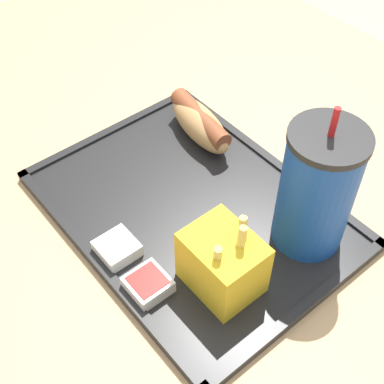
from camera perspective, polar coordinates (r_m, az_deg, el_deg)
The scene contains 7 objects.
dining_table at distance 1.01m, azimuth 0.93°, elevation -16.04°, with size 1.35×1.02×0.75m.
food_tray at distance 0.69m, azimuth -0.00°, elevation -1.92°, with size 0.39×0.29×0.01m.
soda_cup at distance 0.62m, azimuth 13.18°, elevation 0.25°, with size 0.09×0.09×0.20m.
hot_dog_far at distance 0.77m, azimuth 0.85°, elevation 7.41°, with size 0.14×0.06×0.05m.
fries_carton at distance 0.59m, azimuth 3.31°, elevation -7.53°, with size 0.08×0.07×0.11m.
sauce_cup_mayo at distance 0.64m, azimuth -7.99°, elevation -5.93°, with size 0.04×0.04×0.02m.
sauce_cup_ketchup at distance 0.61m, azimuth -4.72°, elevation -9.78°, with size 0.04×0.04×0.02m.
Camera 1 is at (0.33, -0.29, 1.28)m, focal length 50.00 mm.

